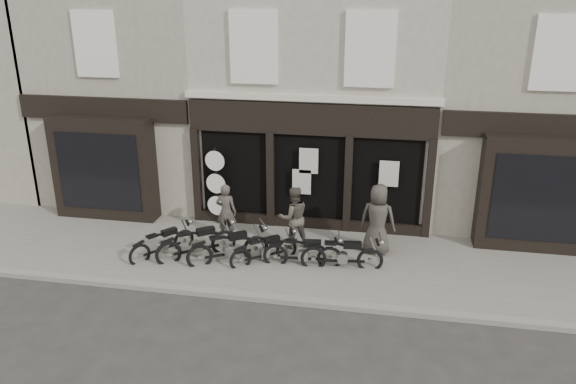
% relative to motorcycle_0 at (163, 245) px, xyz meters
% --- Properties ---
extents(ground_plane, '(90.00, 90.00, 0.00)m').
position_rel_motorcycle_0_xyz_m(ground_plane, '(3.62, -0.41, -0.38)').
color(ground_plane, '#2D2B28').
rests_on(ground_plane, ground).
extents(pavement, '(30.00, 4.20, 0.12)m').
position_rel_motorcycle_0_xyz_m(pavement, '(3.62, 0.49, -0.32)').
color(pavement, '#6A645D').
rests_on(pavement, ground_plane).
extents(kerb, '(30.00, 0.25, 0.13)m').
position_rel_motorcycle_0_xyz_m(kerb, '(3.62, -1.66, -0.32)').
color(kerb, gray).
rests_on(kerb, ground_plane).
extents(central_building, '(7.30, 6.22, 8.34)m').
position_rel_motorcycle_0_xyz_m(central_building, '(3.62, 5.54, 3.70)').
color(central_building, '#B6AC9C').
rests_on(central_building, ground).
extents(neighbour_left, '(5.60, 6.73, 8.34)m').
position_rel_motorcycle_0_xyz_m(neighbour_left, '(-2.73, 5.49, 3.66)').
color(neighbour_left, '#9E9886').
rests_on(neighbour_left, ground).
extents(neighbour_right, '(5.60, 6.73, 8.34)m').
position_rel_motorcycle_0_xyz_m(neighbour_right, '(9.97, 5.49, 3.66)').
color(neighbour_right, '#9E9886').
rests_on(neighbour_right, ground).
extents(motorcycle_0, '(1.40, 1.71, 0.96)m').
position_rel_motorcycle_0_xyz_m(motorcycle_0, '(0.00, 0.00, 0.00)').
color(motorcycle_0, black).
rests_on(motorcycle_0, ground).
extents(motorcycle_1, '(1.93, 1.60, 1.08)m').
position_rel_motorcycle_0_xyz_m(motorcycle_1, '(0.96, 0.05, 0.05)').
color(motorcycle_1, black).
rests_on(motorcycle_1, ground).
extents(motorcycle_2, '(2.02, 1.40, 1.07)m').
position_rel_motorcycle_0_xyz_m(motorcycle_2, '(1.87, -0.04, 0.05)').
color(motorcycle_2, black).
rests_on(motorcycle_2, ground).
extents(motorcycle_3, '(1.67, 1.39, 0.94)m').
position_rel_motorcycle_0_xyz_m(motorcycle_3, '(2.81, 0.11, -0.01)').
color(motorcycle_3, black).
rests_on(motorcycle_3, ground).
extents(motorcycle_4, '(2.09, 0.57, 1.00)m').
position_rel_motorcycle_0_xyz_m(motorcycle_4, '(3.85, 0.09, 0.02)').
color(motorcycle_4, black).
rests_on(motorcycle_4, ground).
extents(motorcycle_5, '(2.14, 0.59, 1.03)m').
position_rel_motorcycle_0_xyz_m(motorcycle_5, '(4.88, 0.12, 0.03)').
color(motorcycle_5, black).
rests_on(motorcycle_5, ground).
extents(man_left, '(0.63, 0.43, 1.65)m').
position_rel_motorcycle_0_xyz_m(man_left, '(1.42, 1.30, 0.57)').
color(man_left, '#443D38').
rests_on(man_left, pavement).
extents(man_centre, '(1.06, 0.97, 1.77)m').
position_rel_motorcycle_0_xyz_m(man_centre, '(3.40, 1.11, 0.62)').
color(man_centre, '#48443A').
rests_on(man_centre, pavement).
extents(man_right, '(1.05, 0.77, 1.96)m').
position_rel_motorcycle_0_xyz_m(man_right, '(5.70, 1.16, 0.72)').
color(man_right, '#3A3630').
rests_on(man_right, pavement).
extents(advert_sign_post, '(0.62, 0.39, 2.52)m').
position_rel_motorcycle_0_xyz_m(advert_sign_post, '(0.83, 2.29, 0.85)').
color(advert_sign_post, black).
rests_on(advert_sign_post, ground).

